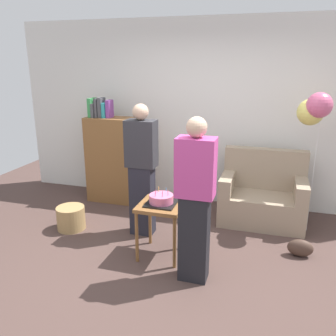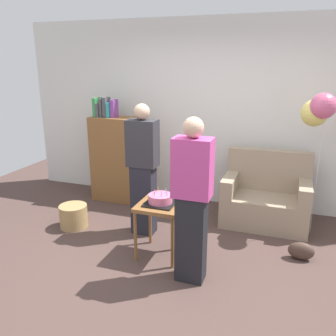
% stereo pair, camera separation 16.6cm
% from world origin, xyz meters
% --- Properties ---
extents(ground_plane, '(8.00, 8.00, 0.00)m').
position_xyz_m(ground_plane, '(0.00, 0.00, 0.00)').
color(ground_plane, '#4C3833').
extents(wall_back, '(6.00, 0.10, 2.70)m').
position_xyz_m(wall_back, '(0.00, 2.05, 1.35)').
color(wall_back, silver).
rests_on(wall_back, ground_plane).
extents(couch, '(1.10, 0.70, 0.96)m').
position_xyz_m(couch, '(0.88, 1.50, 0.34)').
color(couch, gray).
rests_on(couch, ground_plane).
extents(bookshelf, '(0.80, 0.36, 1.59)m').
position_xyz_m(bookshelf, '(-1.35, 1.60, 0.68)').
color(bookshelf, brown).
rests_on(bookshelf, ground_plane).
extents(side_table, '(0.48, 0.48, 0.62)m').
position_xyz_m(side_table, '(-0.14, 0.25, 0.52)').
color(side_table, brown).
rests_on(side_table, ground_plane).
extents(birthday_cake, '(0.32, 0.32, 0.17)m').
position_xyz_m(birthday_cake, '(-0.14, 0.25, 0.67)').
color(birthday_cake, black).
rests_on(birthday_cake, side_table).
extents(person_blowing_candles, '(0.36, 0.22, 1.63)m').
position_xyz_m(person_blowing_candles, '(-0.54, 0.70, 0.83)').
color(person_blowing_candles, '#23232D').
rests_on(person_blowing_candles, ground_plane).
extents(person_holding_cake, '(0.36, 0.22, 1.63)m').
position_xyz_m(person_holding_cake, '(0.30, -0.08, 0.83)').
color(person_holding_cake, black).
rests_on(person_holding_cake, ground_plane).
extents(wicker_basket, '(0.36, 0.36, 0.30)m').
position_xyz_m(wicker_basket, '(-1.47, 0.52, 0.15)').
color(wicker_basket, '#A88451').
rests_on(wicker_basket, ground_plane).
extents(handbag, '(0.28, 0.14, 0.20)m').
position_xyz_m(handbag, '(1.35, 0.66, 0.10)').
color(handbag, '#473328').
rests_on(handbag, ground_plane).
extents(balloon_bunch, '(0.39, 0.41, 1.76)m').
position_xyz_m(balloon_bunch, '(1.39, 1.39, 1.55)').
color(balloon_bunch, silver).
rests_on(balloon_bunch, ground_plane).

